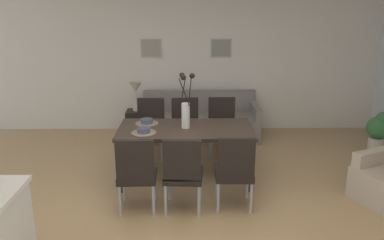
# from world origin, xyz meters

# --- Properties ---
(ground_plane) EXTENTS (9.00, 9.00, 0.00)m
(ground_plane) POSITION_xyz_m (0.00, 0.00, 0.00)
(ground_plane) COLOR tan
(back_wall_panel) EXTENTS (9.00, 0.10, 2.60)m
(back_wall_panel) POSITION_xyz_m (0.00, 3.25, 1.30)
(back_wall_panel) COLOR white
(back_wall_panel) RESTS_ON ground
(dining_table) EXTENTS (1.80, 0.91, 0.74)m
(dining_table) POSITION_xyz_m (0.02, 0.92, 0.66)
(dining_table) COLOR #33261E
(dining_table) RESTS_ON ground
(dining_chair_near_left) EXTENTS (0.45, 0.45, 0.92)m
(dining_chair_near_left) POSITION_xyz_m (-0.54, 0.03, 0.51)
(dining_chair_near_left) COLOR black
(dining_chair_near_left) RESTS_ON ground
(dining_chair_near_right) EXTENTS (0.44, 0.44, 0.92)m
(dining_chair_near_right) POSITION_xyz_m (-0.54, 1.77, 0.51)
(dining_chair_near_right) COLOR black
(dining_chair_near_right) RESTS_ON ground
(dining_chair_far_left) EXTENTS (0.47, 0.47, 0.92)m
(dining_chair_far_left) POSITION_xyz_m (-0.01, 0.03, 0.51)
(dining_chair_far_left) COLOR black
(dining_chair_far_left) RESTS_ON ground
(dining_chair_far_right) EXTENTS (0.47, 0.47, 0.92)m
(dining_chair_far_right) POSITION_xyz_m (0.01, 1.78, 0.51)
(dining_chair_far_right) COLOR black
(dining_chair_far_right) RESTS_ON ground
(dining_chair_mid_left) EXTENTS (0.45, 0.45, 0.92)m
(dining_chair_mid_left) POSITION_xyz_m (0.58, 0.09, 0.51)
(dining_chair_mid_left) COLOR black
(dining_chair_mid_left) RESTS_ON ground
(dining_chair_mid_right) EXTENTS (0.44, 0.44, 0.92)m
(dining_chair_mid_right) POSITION_xyz_m (0.59, 1.81, 0.51)
(dining_chair_mid_right) COLOR black
(dining_chair_mid_right) RESTS_ON ground
(centerpiece_vase) EXTENTS (0.21, 0.23, 0.73)m
(centerpiece_vase) POSITION_xyz_m (0.02, 0.92, 1.02)
(centerpiece_vase) COLOR white
(centerpiece_vase) RESTS_ON dining_table
(placemat_near_left) EXTENTS (0.32, 0.32, 0.01)m
(placemat_near_left) POSITION_xyz_m (-0.52, 0.71, 0.74)
(placemat_near_left) COLOR #7F705B
(placemat_near_left) RESTS_ON dining_table
(bowl_near_left) EXTENTS (0.17, 0.17, 0.07)m
(bowl_near_left) POSITION_xyz_m (-0.52, 0.71, 0.78)
(bowl_near_left) COLOR #475166
(bowl_near_left) RESTS_ON dining_table
(placemat_near_right) EXTENTS (0.32, 0.32, 0.01)m
(placemat_near_right) POSITION_xyz_m (-0.52, 1.12, 0.74)
(placemat_near_right) COLOR #7F705B
(placemat_near_right) RESTS_ON dining_table
(bowl_near_right) EXTENTS (0.17, 0.17, 0.07)m
(bowl_near_right) POSITION_xyz_m (-0.52, 1.12, 0.78)
(bowl_near_right) COLOR #475166
(bowl_near_right) RESTS_ON dining_table
(sofa) EXTENTS (2.07, 0.84, 0.80)m
(sofa) POSITION_xyz_m (0.26, 2.70, 0.28)
(sofa) COLOR gray
(sofa) RESTS_ON ground
(side_table) EXTENTS (0.36, 0.36, 0.52)m
(side_table) POSITION_xyz_m (-0.86, 2.62, 0.26)
(side_table) COLOR black
(side_table) RESTS_ON ground
(table_lamp) EXTENTS (0.22, 0.22, 0.51)m
(table_lamp) POSITION_xyz_m (-0.86, 2.62, 0.89)
(table_lamp) COLOR beige
(table_lamp) RESTS_ON side_table
(framed_picture_left) EXTENTS (0.37, 0.03, 0.34)m
(framed_picture_left) POSITION_xyz_m (-0.63, 3.18, 1.55)
(framed_picture_left) COLOR #B2ADA3
(framed_picture_center) EXTENTS (0.39, 0.03, 0.34)m
(framed_picture_center) POSITION_xyz_m (0.66, 3.18, 1.55)
(framed_picture_center) COLOR #B2ADA3
(potted_plant) EXTENTS (0.36, 0.36, 0.67)m
(potted_plant) POSITION_xyz_m (3.16, 1.97, 0.37)
(potted_plant) COLOR silver
(potted_plant) RESTS_ON ground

